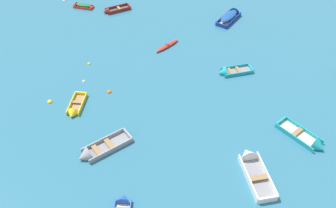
{
  "coord_description": "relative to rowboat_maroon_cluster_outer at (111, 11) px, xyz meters",
  "views": [
    {
      "loc": [
        1.73,
        0.05,
        20.99
      ],
      "look_at": [
        0.0,
        22.59,
        0.15
      ],
      "focal_mm": 38.58,
      "sensor_mm": 36.0,
      "label": 1
    }
  ],
  "objects": [
    {
      "name": "mooring_buoy_midfield",
      "position": [
        -0.2,
        -10.45,
        -0.18
      ],
      "size": [
        0.31,
        0.31,
        0.31
      ],
      "primitive_type": "sphere",
      "color": "yellow",
      "rests_on": "ground_plane"
    },
    {
      "name": "mooring_buoy_far_field",
      "position": [
        -6.43,
        2.35,
        -0.18
      ],
      "size": [
        0.38,
        0.38,
        0.38
      ],
      "primitive_type": "sphere",
      "color": "silver",
      "rests_on": "ground_plane"
    },
    {
      "name": "rowboat_turquoise_far_right",
      "position": [
        19.16,
        -19.24,
        0.01
      ],
      "size": [
        3.7,
        3.76,
        1.25
      ],
      "color": "beige",
      "rests_on": "ground_plane"
    },
    {
      "name": "rowboat_deep_blue_far_back",
      "position": [
        14.1,
        -0.34,
        0.17
      ],
      "size": [
        3.24,
        4.33,
        1.27
      ],
      "color": "beige",
      "rests_on": "ground_plane"
    },
    {
      "name": "rowboat_white_center",
      "position": [
        14.44,
        -21.78,
        0.06
      ],
      "size": [
        2.5,
        4.6,
        1.34
      ],
      "color": "gray",
      "rests_on": "ground_plane"
    },
    {
      "name": "mooring_buoy_trailing",
      "position": [
        2.6,
        -14.46,
        -0.18
      ],
      "size": [
        0.39,
        0.39,
        0.39
      ],
      "primitive_type": "sphere",
      "color": "orange",
      "rests_on": "ground_plane"
    },
    {
      "name": "rowboat_maroon_cluster_outer",
      "position": [
        0.0,
        0.0,
        0.0
      ],
      "size": [
        3.34,
        2.63,
        1.0
      ],
      "color": "#4C4C51",
      "rests_on": "ground_plane"
    },
    {
      "name": "mooring_buoy_between_boats_left",
      "position": [
        -2.27,
        -16.16,
        -0.18
      ],
      "size": [
        0.45,
        0.45,
        0.45
      ],
      "primitive_type": "sphere",
      "color": "yellow",
      "rests_on": "ground_plane"
    },
    {
      "name": "rowboat_yellow_distant_center",
      "position": [
        0.17,
        -17.11,
        -0.01
      ],
      "size": [
        1.14,
        3.07,
        0.96
      ],
      "color": "#99754C",
      "rests_on": "ground_plane"
    },
    {
      "name": "mooring_buoy_outer_edge",
      "position": [
        -0.04,
        -13.16,
        -0.18
      ],
      "size": [
        0.3,
        0.3,
        0.3
      ],
      "primitive_type": "sphere",
      "color": "silver",
      "rests_on": "ground_plane"
    },
    {
      "name": "kayak_red_far_left",
      "position": [
        7.17,
        -6.9,
        -0.03
      ],
      "size": [
        2.43,
        2.79,
        0.3
      ],
      "color": "red",
      "rests_on": "ground_plane"
    },
    {
      "name": "rowboat_turquoise_foreground_center",
      "position": [
        13.24,
        -10.89,
        -0.02
      ],
      "size": [
        3.47,
        2.14,
        1.1
      ],
      "color": "gray",
      "rests_on": "ground_plane"
    },
    {
      "name": "rowboat_grey_outer_left",
      "position": [
        2.83,
        -21.52,
        0.01
      ],
      "size": [
        4.05,
        3.71,
        1.24
      ],
      "color": "gray",
      "rests_on": "ground_plane"
    },
    {
      "name": "rowboat_red_outer_right",
      "position": [
        -3.99,
        0.89,
        0.05
      ],
      "size": [
        2.77,
        1.33,
        0.82
      ],
      "color": "#99754C",
      "rests_on": "ground_plane"
    },
    {
      "name": "rowboat_blue_back_row_left",
      "position": [
        5.74,
        -25.84,
        -0.04
      ],
      "size": [
        1.26,
        3.22,
        1.0
      ],
      "color": "beige",
      "rests_on": "ground_plane"
    }
  ]
}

